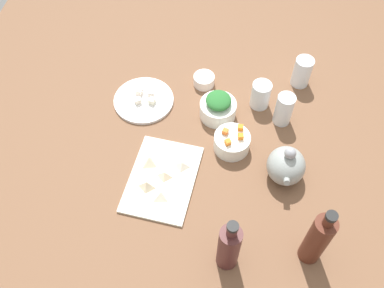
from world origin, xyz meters
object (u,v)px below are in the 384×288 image
(bottle_0, at_px, (229,247))
(bowl_greens, at_px, (218,109))
(teapot, at_px, (286,166))
(bottle_1, at_px, (317,239))
(cutting_board, at_px, (162,179))
(bowl_small_side, at_px, (203,80))
(drinking_glass_1, at_px, (284,109))
(drinking_glass_0, at_px, (302,72))
(bowl_carrots, at_px, (232,142))
(drinking_glass_2, at_px, (261,95))
(plate_tofu, at_px, (144,100))

(bottle_0, bearing_deg, bowl_greens, -170.94)
(teapot, relative_size, bottle_1, 0.56)
(cutting_board, distance_m, bowl_small_side, 0.45)
(cutting_board, xyz_separation_m, drinking_glass_1, (-0.30, 0.38, 0.06))
(cutting_board, relative_size, drinking_glass_0, 2.52)
(bowl_carrots, bearing_deg, bottle_0, 3.28)
(bottle_1, bearing_deg, teapot, -162.96)
(teapot, height_order, drinking_glass_2, teapot)
(bowl_small_side, distance_m, bottle_1, 0.75)
(plate_tofu, bearing_deg, drinking_glass_1, 88.06)
(bowl_small_side, height_order, bottle_0, bottle_0)
(teapot, height_order, drinking_glass_1, teapot)
(teapot, bearing_deg, bowl_carrots, -115.67)
(plate_tofu, xyz_separation_m, bottle_0, (0.56, 0.37, 0.10))
(cutting_board, xyz_separation_m, plate_tofu, (-0.32, -0.13, 0.00))
(cutting_board, bearing_deg, plate_tofu, -157.98)
(teapot, distance_m, bottle_0, 0.35)
(bottle_0, relative_size, drinking_glass_0, 2.06)
(cutting_board, height_order, bowl_carrots, bowl_carrots)
(cutting_board, bearing_deg, bowl_small_side, 169.88)
(bowl_carrots, bearing_deg, drinking_glass_0, 145.64)
(cutting_board, bearing_deg, drinking_glass_2, 141.21)
(drinking_glass_1, bearing_deg, bottle_0, -14.92)
(bowl_greens, bearing_deg, teapot, 47.51)
(bowl_carrots, xyz_separation_m, bottle_0, (0.40, 0.02, 0.07))
(bottle_1, distance_m, drinking_glass_0, 0.69)
(bottle_1, bearing_deg, drinking_glass_1, -169.34)
(bowl_carrots, bearing_deg, bowl_small_side, -154.48)
(cutting_board, distance_m, bowl_greens, 0.33)
(bowl_small_side, distance_m, drinking_glass_0, 0.37)
(bowl_greens, bearing_deg, drinking_glass_1, 91.93)
(bowl_small_side, distance_m, teapot, 0.49)
(plate_tofu, xyz_separation_m, bowl_carrots, (0.16, 0.34, 0.02))
(teapot, bearing_deg, plate_tofu, -115.33)
(bowl_carrots, xyz_separation_m, bowl_small_side, (-0.28, -0.13, -0.01))
(bowl_carrots, height_order, teapot, teapot)
(bottle_1, bearing_deg, bowl_greens, -146.31)
(bowl_carrots, xyz_separation_m, teapot, (0.09, 0.18, 0.03))
(drinking_glass_1, bearing_deg, bowl_carrots, -49.48)
(drinking_glass_2, bearing_deg, bottle_1, 17.53)
(bottle_0, xyz_separation_m, bottle_1, (-0.05, 0.24, 0.01))
(drinking_glass_1, bearing_deg, teapot, 3.05)
(plate_tofu, bearing_deg, bowl_carrots, 64.85)
(bowl_small_side, relative_size, bottle_1, 0.30)
(cutting_board, bearing_deg, drinking_glass_0, 138.34)
(cutting_board, xyz_separation_m, bowl_small_side, (-0.44, 0.08, 0.02))
(drinking_glass_1, bearing_deg, bowl_greens, -88.07)
(bottle_1, height_order, drinking_glass_1, bottle_1)
(teapot, relative_size, bottle_0, 0.61)
(plate_tofu, xyz_separation_m, teapot, (0.25, 0.52, 0.05))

